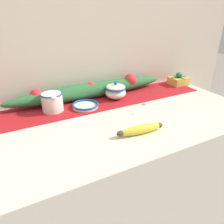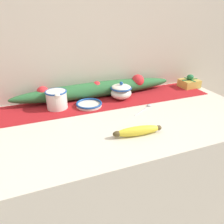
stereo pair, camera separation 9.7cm
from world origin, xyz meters
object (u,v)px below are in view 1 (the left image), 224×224
(sugar_bowl, at_px, (116,91))
(banana, at_px, (140,129))
(spoon, at_px, (144,105))
(gift_box, at_px, (178,80))
(cream_pitcher, at_px, (52,101))
(small_dish, at_px, (85,105))

(sugar_bowl, height_order, banana, sugar_bowl)
(spoon, relative_size, gift_box, 1.26)
(cream_pitcher, height_order, banana, cream_pitcher)
(sugar_bowl, height_order, spoon, sugar_bowl)
(small_dish, distance_m, spoon, 0.31)
(banana, bearing_deg, small_dish, 106.99)
(spoon, bearing_deg, banana, -158.77)
(spoon, height_order, gift_box, gift_box)
(cream_pitcher, relative_size, spoon, 0.86)
(small_dish, bearing_deg, spoon, -22.05)
(cream_pitcher, bearing_deg, small_dish, -13.29)
(small_dish, xyz_separation_m, banana, (0.11, -0.35, 0.01))
(cream_pitcher, relative_size, banana, 0.60)
(cream_pitcher, height_order, gift_box, cream_pitcher)
(sugar_bowl, height_order, gift_box, sugar_bowl)
(small_dish, bearing_deg, cream_pitcher, 166.71)
(cream_pitcher, xyz_separation_m, sugar_bowl, (0.36, -0.00, -0.01))
(small_dish, height_order, spoon, small_dish)
(cream_pitcher, relative_size, sugar_bowl, 1.07)
(spoon, xyz_separation_m, gift_box, (0.41, 0.18, 0.03))
(gift_box, bearing_deg, cream_pitcher, -178.35)
(cream_pitcher, height_order, spoon, cream_pitcher)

